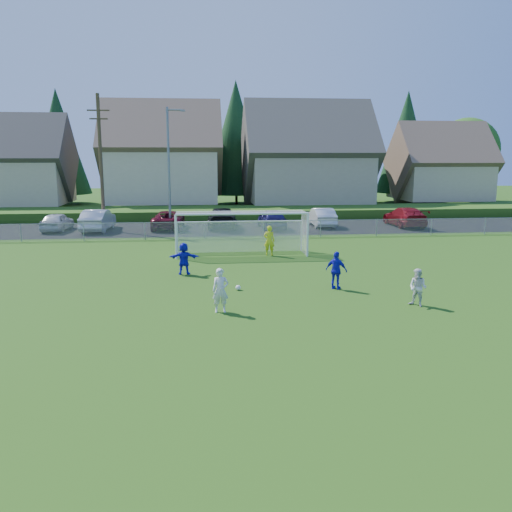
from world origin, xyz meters
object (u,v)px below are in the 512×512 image
object	(u,v)px
player_white_b	(418,288)
car_f	(322,217)
soccer_goal	(241,226)
car_c	(168,220)
car_d	(222,218)
car_g	(405,217)
soccer_ball	(238,288)
player_blue_b	(184,258)
goalkeeper	(269,241)
player_white_a	(221,290)
car_a	(57,222)
car_e	(272,219)
car_b	(98,220)
player_blue_a	(336,270)

from	to	relation	value
player_white_b	car_f	xyz separation A→B (m)	(1.59, 23.09, 0.02)
soccer_goal	car_c	bearing A→B (deg)	112.54
car_d	car_g	distance (m)	14.54
soccer_ball	player_white_b	xyz separation A→B (m)	(6.57, -3.16, 0.61)
car_c	soccer_goal	distance (m)	12.35
car_f	car_g	size ratio (longest dim) A/B	0.85
player_blue_b	goalkeeper	xyz separation A→B (m)	(4.69, 4.44, 0.09)
player_blue_b	car_f	world-z (taller)	player_blue_b
player_white_a	car_f	xyz separation A→B (m)	(9.03, 23.10, -0.07)
goalkeeper	car_f	xyz separation A→B (m)	(5.81, 12.13, -0.12)
car_a	car_d	xyz separation A→B (m)	(12.37, 0.23, 0.10)
car_a	car_e	distance (m)	16.23
player_blue_b	car_c	bearing A→B (deg)	-81.41
goalkeeper	car_a	bearing A→B (deg)	-26.94
car_e	car_g	size ratio (longest dim) A/B	0.86
player_white_b	player_blue_b	bearing A→B (deg)	-166.61
goalkeeper	car_g	distance (m)	16.81
player_white_a	car_b	bearing A→B (deg)	109.04
player_blue_b	car_g	xyz separation A→B (m)	(17.08, 15.80, -0.01)
player_blue_a	player_blue_b	world-z (taller)	player_blue_a
car_c	car_d	bearing A→B (deg)	-179.22
player_white_a	car_a	size ratio (longest dim) A/B	0.40
soccer_ball	car_e	world-z (taller)	car_e
player_blue_b	soccer_goal	xyz separation A→B (m)	(3.14, 4.99, 0.86)
car_e	car_g	distance (m)	10.69
player_blue_b	soccer_goal	world-z (taller)	soccer_goal
car_d	soccer_goal	size ratio (longest dim) A/B	0.73
soccer_ball	soccer_goal	bearing A→B (deg)	84.55
player_blue_a	car_g	xyz separation A→B (m)	(10.56, 19.41, -0.05)
car_c	car_g	world-z (taller)	car_g
car_b	car_c	world-z (taller)	car_b
player_blue_a	player_blue_b	xyz separation A→B (m)	(-6.52, 3.61, -0.04)
car_c	goalkeeper	bearing A→B (deg)	119.09
car_f	car_g	bearing A→B (deg)	174.14
player_white_a	car_g	world-z (taller)	player_white_a
car_g	car_a	bearing A→B (deg)	-0.85
car_a	player_blue_a	bearing A→B (deg)	133.81
player_blue_a	car_e	xyz separation A→B (m)	(-0.13, 19.24, -0.04)
goalkeeper	player_white_b	bearing A→B (deg)	122.83
car_e	car_g	xyz separation A→B (m)	(10.69, 0.18, -0.00)
soccer_goal	car_b	bearing A→B (deg)	132.51
player_white_a	car_f	world-z (taller)	player_white_a
player_white_b	car_d	world-z (taller)	car_d
player_blue_a	player_white_a	bearing A→B (deg)	65.96
player_white_a	goalkeeper	distance (m)	11.43
car_g	player_blue_a	bearing A→B (deg)	61.21
car_c	car_e	distance (m)	8.01
car_a	player_white_b	bearing A→B (deg)	133.77
player_white_b	car_c	world-z (taller)	player_white_b
player_white_a	car_c	world-z (taller)	player_white_a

